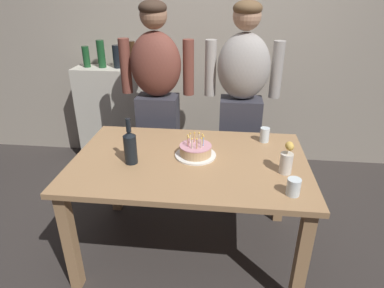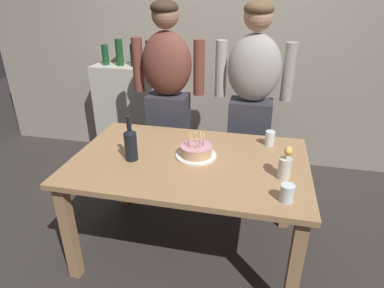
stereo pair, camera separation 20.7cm
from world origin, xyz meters
name	(u,v)px [view 1 (the left image)]	position (x,y,z in m)	size (l,w,h in m)	color
ground_plane	(190,247)	(0.00, 0.00, 0.00)	(10.00, 10.00, 0.00)	#332D2B
back_wall	(207,36)	(0.00, 1.55, 1.30)	(5.20, 0.10, 2.60)	#9E9384
dining_table	(190,172)	(0.00, 0.00, 0.64)	(1.50, 0.96, 0.74)	#A37A51
birthday_cake	(196,151)	(0.03, 0.05, 0.78)	(0.27, 0.27, 0.15)	white
water_glass_near	(294,187)	(0.59, -0.33, 0.79)	(0.07, 0.07, 0.09)	silver
water_glass_far	(265,135)	(0.50, 0.33, 0.79)	(0.07, 0.07, 0.10)	silver
wine_bottle	(130,146)	(-0.36, -0.08, 0.85)	(0.08, 0.08, 0.30)	black
flower_vase	(287,159)	(0.59, -0.10, 0.83)	(0.07, 0.09, 0.20)	silver
person_man_bearded	(158,101)	(-0.36, 0.75, 0.87)	(0.61, 0.27, 1.66)	#33333D
person_woman_cardigan	(241,104)	(0.34, 0.75, 0.87)	(0.61, 0.27, 1.66)	#33333D
shelf_cabinet	(115,114)	(-0.95, 1.33, 0.52)	(0.74, 0.30, 1.28)	beige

